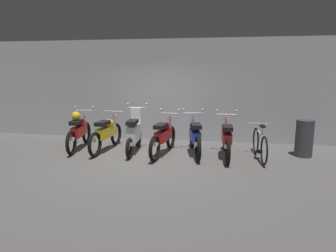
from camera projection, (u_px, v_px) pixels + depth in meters
name	position (u px, v px, depth m)	size (l,w,h in m)	color
ground_plane	(143.00, 160.00, 7.25)	(80.00, 80.00, 0.00)	#565451
back_wall	(162.00, 90.00, 9.33)	(16.00, 0.30, 3.13)	#ADADB2
motorbike_slot_0	(79.00, 130.00, 8.23)	(0.58, 1.94, 1.15)	black
motorbike_slot_1	(106.00, 133.00, 8.07)	(0.56, 1.95, 1.03)	black
motorbike_slot_2	(134.00, 133.00, 7.88)	(0.59, 1.68, 1.29)	black
motorbike_slot_3	(164.00, 136.00, 7.67)	(0.58, 1.94, 1.15)	black
motorbike_slot_4	(195.00, 136.00, 7.69)	(0.63, 1.93, 1.15)	black
motorbike_slot_5	(227.00, 138.00, 7.45)	(0.59, 1.95, 1.15)	black
bicycle	(260.00, 144.00, 7.33)	(0.50, 1.73, 0.89)	black
trash_bin	(304.00, 138.00, 7.50)	(0.44, 0.44, 0.94)	#38383D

